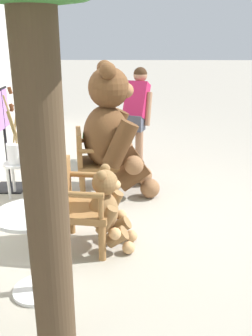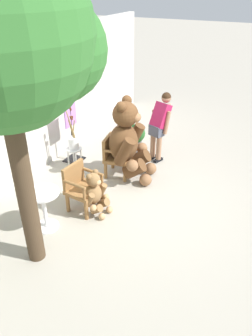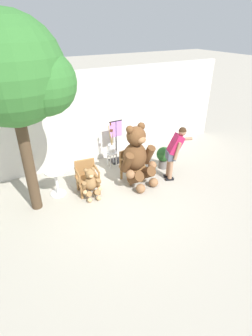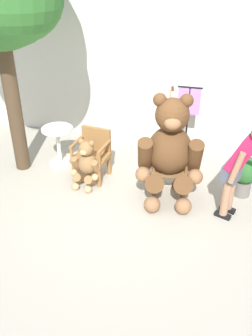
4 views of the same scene
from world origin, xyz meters
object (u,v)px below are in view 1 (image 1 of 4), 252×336
Objects in this scene: potted_plant at (96,141)px; clothing_display_stand at (5,138)px; wooden_chair_left at (78,203)px; teddy_bear_small at (108,209)px; teddy_bear_large at (113,132)px; white_stool at (18,171)px; round_side_table at (33,244)px; wooden_chair_right at (93,160)px; person_visitor at (136,110)px; brush_bucket at (16,150)px.

clothing_display_stand is at bearing 133.97° from potted_plant.
wooden_chair_left is 1.03× the size of teddy_bear_small.
teddy_bear_large reaches higher than white_stool.
clothing_display_stand is (-1.05, 1.09, 0.32)m from potted_plant.
teddy_bear_large is 2.05× the size of teddy_bear_small.
wooden_chair_left is at bearing -18.85° from round_side_table.
teddy_bear_small is at bearing -36.56° from round_side_table.
wooden_chair_right is at bearing 12.09° from teddy_bear_small.
round_side_table is (-3.10, 0.82, -0.47)m from person_visitor.
person_visitor is 2.27× the size of potted_plant.
potted_plant is at bearing 77.55° from person_visitor.
teddy_bear_large reaches higher than wooden_chair_right.
person_visitor is 1.94m from brush_bucket.
clothing_display_stand is at bearing 117.84° from person_visitor.
brush_bucket is (-0.13, 0.95, 0.17)m from wooden_chair_right.
teddy_bear_small is 0.54× the size of person_visitor.
teddy_bear_large is 1.42m from teddy_bear_small.
wooden_chair_left is at bearing -141.38° from white_stool.
teddy_bear_large reaches higher than clothing_display_stand.
brush_bucket reaches higher than teddy_bear_small.
round_side_table reaches higher than potted_plant.
potted_plant is 0.50× the size of clothing_display_stand.
wooden_chair_left is 2.51m from potted_plant.
clothing_display_stand is (2.19, 0.91, 0.27)m from round_side_table.
white_stool is 0.34× the size of clothing_display_stand.
brush_bucket is 0.70× the size of clothing_display_stand.
wooden_chair_right is 1.20m from clothing_display_stand.
brush_bucket is (-1.17, 1.52, -0.28)m from person_visitor.
teddy_bear_large is 1.25m from brush_bucket.
wooden_chair_right reaches higher than round_side_table.
round_side_table is (-0.72, 0.54, 0.04)m from teddy_bear_small.
wooden_chair_right is at bearing 95.31° from teddy_bear_large.
round_side_table is (-1.93, -0.70, 0.09)m from white_stool.
clothing_display_stand is (-0.91, 1.73, -0.20)m from person_visitor.
wooden_chair_right is (1.32, -0.00, 0.00)m from wooden_chair_left.
brush_bucket is 1.60m from potted_plant.
teddy_bear_small is at bearing 173.20° from person_visitor.
clothing_display_stand reaches higher than wooden_chair_right.
clothing_display_stand reaches higher than wooden_chair_left.
round_side_table is at bearing 165.90° from teddy_bear_large.
brush_bucket reaches higher than potted_plant.
clothing_display_stand is at bearing 44.59° from teddy_bear_small.
teddy_bear_large is 1.78× the size of brush_bucket.
brush_bucket reaches higher than wooden_chair_left.
white_stool is at bearing 127.63° from person_visitor.
potted_plant is at bearing 16.23° from teddy_bear_large.
wooden_chair_left is 0.29m from teddy_bear_small.
wooden_chair_right reaches higher than teddy_bear_small.
wooden_chair_right reaches higher than white_stool.
person_visitor reaches higher than potted_plant.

